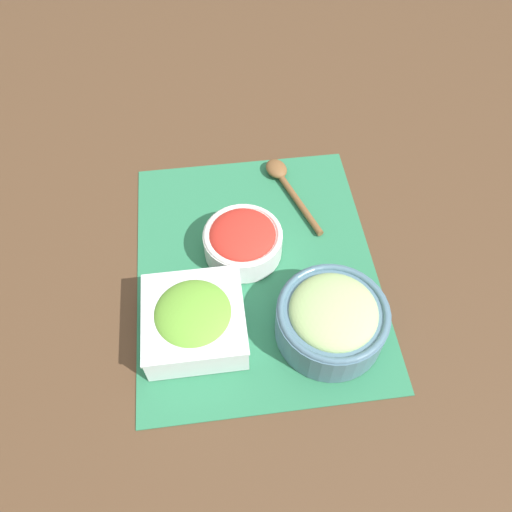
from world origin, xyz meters
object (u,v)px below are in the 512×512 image
Objects in this scene: cucumber_bowl at (332,318)px; wooden_spoon at (284,181)px; tomato_bowl at (243,240)px; lettuce_bowl at (194,319)px.

wooden_spoon is (0.32, 0.02, -0.04)m from cucumber_bowl.
lettuce_bowl reaches higher than tomato_bowl.
cucumber_bowl reaches higher than tomato_bowl.
tomato_bowl reaches higher than wooden_spoon.
wooden_spoon is (0.29, -0.19, -0.03)m from lettuce_bowl.
lettuce_bowl is 0.35m from wooden_spoon.
tomato_bowl is 0.21m from cucumber_bowl.
cucumber_bowl is 0.86× the size of wooden_spoon.
cucumber_bowl reaches higher than lettuce_bowl.
tomato_bowl is at bearing -32.19° from lettuce_bowl.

